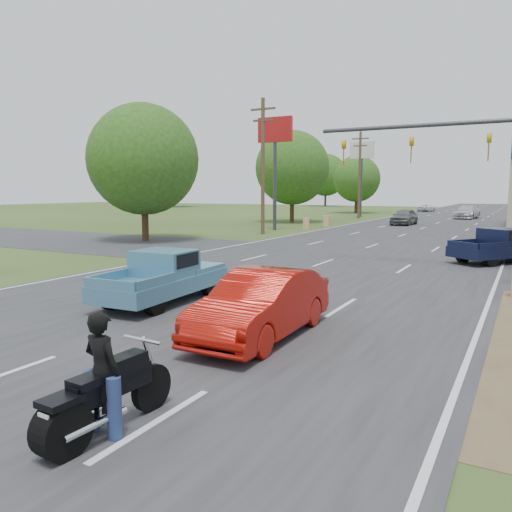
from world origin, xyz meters
The scene contains 22 objects.
main_road centered at (0.00, 40.00, 0.01)m, with size 15.00×180.00×0.02m, color #2D2D30.
cross_road centered at (0.00, 18.00, 0.01)m, with size 120.00×10.00×0.02m, color #2D2D30.
utility_pole_5 centered at (-9.50, 28.00, 5.32)m, with size 2.00×0.28×10.00m.
utility_pole_6 centered at (-9.50, 52.00, 5.32)m, with size 2.00×0.28×10.00m.
tree_0 centered at (-14.00, 20.00, 5.26)m, with size 7.14×7.14×8.84m.
tree_1 centered at (-13.50, 42.00, 5.57)m, with size 7.56×7.56×9.36m.
tree_2 centered at (-14.20, 66.00, 4.95)m, with size 6.72×6.72×8.32m.
tree_4 centered at (-55.00, 75.00, 6.82)m, with size 9.24×9.24×11.44m.
tree_6 centered at (-30.00, 95.00, 6.51)m, with size 8.82×8.82×10.92m.
barrel_2 centered at (-8.50, 34.00, 0.50)m, with size 0.56×0.56×1.00m, color orange.
barrel_3 centered at (-8.20, 38.00, 0.50)m, with size 0.56×0.56×1.00m, color orange.
pole_sign_left_near centered at (-10.50, 32.00, 7.17)m, with size 3.00×0.35×9.20m.
pole_sign_left_far centered at (-10.50, 56.00, 7.17)m, with size 3.00×0.35×9.20m.
signal_mast centered at (5.82, 17.00, 4.80)m, with size 9.12×0.40×7.00m.
red_convertible centered at (2.94, 4.45, 0.75)m, with size 1.58×4.53×1.49m, color #A01007.
motorcycle centered at (3.21, -0.64, 0.52)m, with size 0.71×2.30×1.17m.
rider centered at (3.22, -0.58, 0.81)m, with size 0.59×0.39×1.62m, color black.
blue_pickup centered at (-1.31, 6.33, 0.78)m, with size 2.04×4.74×1.54m.
navy_pickup centered at (7.07, 20.07, 0.79)m, with size 4.29×4.88×1.57m.
distant_car_grey centered at (-2.40, 43.58, 0.78)m, with size 1.83×4.56×1.55m, color slate.
distant_car_silver centered at (1.71, 57.76, 0.77)m, with size 2.16×5.31×1.54m, color silver.
distant_car_white centered at (-6.06, 76.18, 0.59)m, with size 1.95×4.24×1.18m, color white.
Camera 1 is at (8.08, -5.18, 3.29)m, focal length 35.00 mm.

